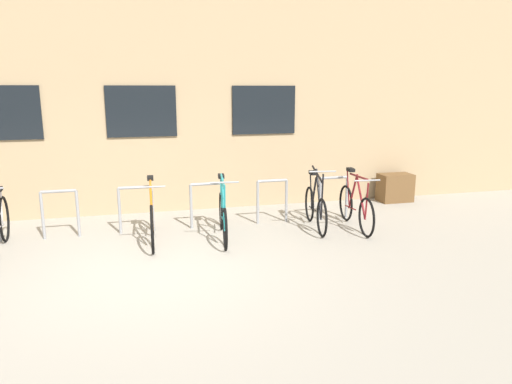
% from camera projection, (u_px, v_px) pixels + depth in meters
% --- Properties ---
extents(ground_plane, '(42.00, 42.00, 0.00)m').
position_uv_depth(ground_plane, '(154.00, 272.00, 6.29)').
color(ground_plane, '#9E998E').
extents(storefront_building, '(28.00, 7.55, 5.62)m').
position_uv_depth(storefront_building, '(137.00, 73.00, 12.26)').
color(storefront_building, tan).
rests_on(storefront_building, ground).
extents(bike_rack, '(6.59, 0.05, 0.81)m').
position_uv_depth(bike_rack, '(172.00, 202.00, 8.08)').
color(bike_rack, gray).
rests_on(bike_rack, ground).
extents(bicycle_orange, '(0.44, 1.75, 1.03)m').
position_uv_depth(bicycle_orange, '(152.00, 217.00, 7.47)').
color(bicycle_orange, black).
rests_on(bicycle_orange, ground).
extents(bicycle_maroon, '(0.44, 1.69, 1.03)m').
position_uv_depth(bicycle_maroon, '(356.00, 207.00, 8.26)').
color(bicycle_maroon, black).
rests_on(bicycle_maroon, ground).
extents(bicycle_teal, '(0.44, 1.74, 1.06)m').
position_uv_depth(bicycle_teal, '(223.00, 215.00, 7.67)').
color(bicycle_teal, black).
rests_on(bicycle_teal, ground).
extents(bicycle_black, '(0.44, 1.61, 1.11)m').
position_uv_depth(bicycle_black, '(315.00, 207.00, 8.24)').
color(bicycle_black, black).
rests_on(bicycle_black, ground).
extents(planter_box, '(0.70, 0.44, 0.60)m').
position_uv_depth(planter_box, '(395.00, 188.00, 10.20)').
color(planter_box, brown).
rests_on(planter_box, ground).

